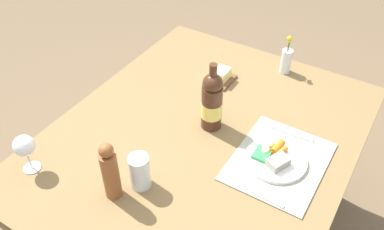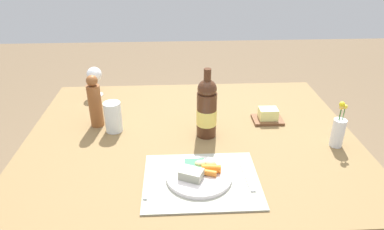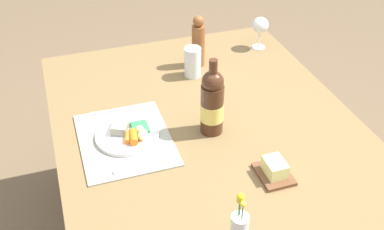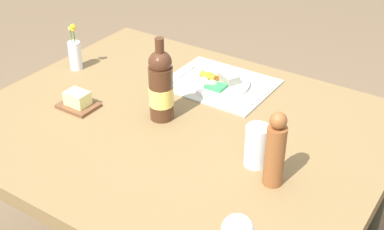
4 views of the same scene
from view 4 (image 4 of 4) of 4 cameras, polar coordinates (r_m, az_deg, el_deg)
name	(u,v)px [view 4 (image 4 of 4)]	position (r m, az deg, el deg)	size (l,w,h in m)	color
dining_table	(177,138)	(1.76, -1.61, -2.53)	(1.35, 1.09, 0.72)	brown
placemat	(219,84)	(1.96, 3.03, 3.41)	(0.39, 0.31, 0.01)	#9D9D8C
dinner_plate	(219,82)	(1.94, 2.99, 3.62)	(0.22, 0.22, 0.05)	white
fork	(262,95)	(1.89, 7.67, 2.15)	(0.01, 0.18, 0.01)	silver
knife	(183,74)	(2.02, -1.00, 4.57)	(0.02, 0.17, 0.01)	silver
butter_dish	(78,101)	(1.85, -12.42, 1.49)	(0.13, 0.10, 0.06)	brown
pepper_mill	(275,151)	(1.43, 9.12, -3.90)	(0.06, 0.06, 0.23)	brown
water_tumbler	(257,148)	(1.52, 7.10, -3.64)	(0.07, 0.07, 0.13)	silver
flower_vase	(75,54)	(2.10, -12.72, 6.60)	(0.05, 0.05, 0.19)	silver
wine_bottle	(160,87)	(1.70, -3.52, 3.11)	(0.08, 0.08, 0.29)	#472817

